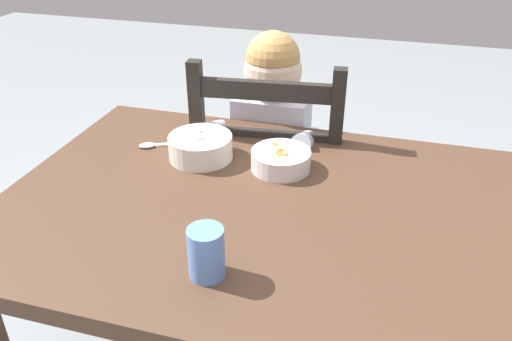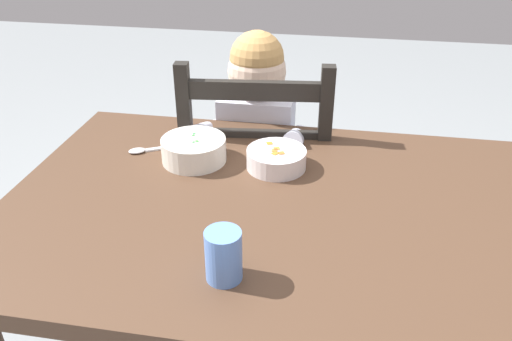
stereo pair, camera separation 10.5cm
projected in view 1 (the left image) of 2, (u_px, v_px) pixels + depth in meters
dining_table at (281, 244)px, 1.18m from camera, size 1.25×0.82×0.70m
dining_chair at (271, 191)px, 1.67m from camera, size 0.46×0.46×0.91m
child_figure at (269, 140)px, 1.58m from camera, size 0.32×0.31×0.95m
bowl_of_peas at (201, 146)px, 1.31m from camera, size 0.16×0.16×0.06m
bowl_of_carrots at (281, 159)px, 1.26m from camera, size 0.15×0.15×0.05m
spoon at (155, 145)px, 1.37m from camera, size 0.13×0.08×0.01m
drinking_cup at (206, 253)px, 0.91m from camera, size 0.07×0.07×0.10m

